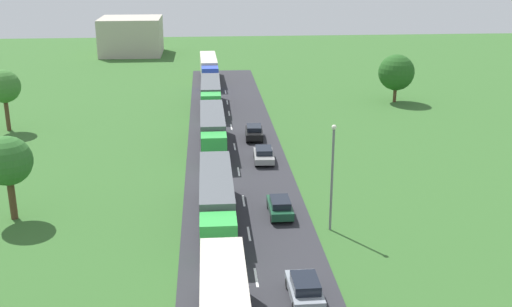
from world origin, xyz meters
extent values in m
cube|color=#2B2B30|center=(0.00, 24.50, 0.03)|extent=(10.00, 140.00, 0.06)
cube|color=white|center=(0.00, 22.48, 0.07)|extent=(0.16, 2.40, 0.01)
cube|color=white|center=(0.00, 28.91, 0.07)|extent=(0.16, 2.40, 0.01)
cube|color=white|center=(0.00, 35.24, 0.07)|extent=(0.16, 2.40, 0.01)
cube|color=white|center=(0.00, 42.39, 0.07)|extent=(0.16, 2.40, 0.01)
cube|color=white|center=(0.00, 50.23, 0.07)|extent=(0.16, 2.40, 0.01)
cube|color=white|center=(0.00, 58.06, 0.07)|extent=(0.16, 2.40, 0.01)
cube|color=white|center=(0.00, 64.44, 0.07)|extent=(0.16, 2.40, 0.01)
cube|color=white|center=(0.00, 70.44, 0.07)|extent=(0.16, 2.40, 0.01)
cube|color=white|center=(0.00, 77.09, 0.07)|extent=(0.16, 2.40, 0.01)
cube|color=beige|center=(-2.22, 16.01, 2.23)|extent=(2.53, 10.28, 2.75)
cylinder|color=black|center=(-1.16, 19.09, 0.56)|extent=(0.35, 1.00, 1.00)
cylinder|color=black|center=(-3.26, 19.10, 0.56)|extent=(0.35, 1.00, 1.00)
cylinder|color=black|center=(-1.15, 20.32, 0.56)|extent=(0.35, 1.00, 1.00)
cylinder|color=black|center=(-3.25, 20.33, 0.56)|extent=(0.35, 1.00, 1.00)
cube|color=green|center=(-2.31, 24.81, 1.88)|extent=(2.44, 2.39, 2.64)
cube|color=black|center=(-2.31, 23.67, 2.35)|extent=(2.10, 0.10, 1.16)
cube|color=#4C5156|center=(-2.29, 32.16, 2.22)|extent=(2.52, 11.62, 2.71)
cube|color=black|center=(-2.29, 32.16, 0.66)|extent=(0.92, 11.04, 0.24)
cylinder|color=black|center=(-1.26, 24.21, 0.56)|extent=(0.35, 1.00, 1.00)
cylinder|color=black|center=(-3.36, 24.21, 0.56)|extent=(0.35, 1.00, 1.00)
cylinder|color=black|center=(-1.24, 35.65, 0.56)|extent=(0.35, 1.00, 1.00)
cylinder|color=black|center=(-3.34, 35.65, 0.56)|extent=(0.35, 1.00, 1.00)
cylinder|color=black|center=(-1.24, 37.04, 0.56)|extent=(0.35, 1.00, 1.00)
cylinder|color=black|center=(-3.34, 37.04, 0.56)|extent=(0.35, 1.00, 1.00)
cube|color=green|center=(-2.26, 43.81, 1.94)|extent=(2.45, 2.26, 2.77)
cube|color=black|center=(-2.26, 42.74, 2.44)|extent=(2.10, 0.11, 1.22)
cube|color=#4C5156|center=(-2.30, 50.99, 2.28)|extent=(2.55, 11.43, 2.85)
cube|color=black|center=(-2.30, 50.99, 0.66)|extent=(0.95, 10.85, 0.24)
cylinder|color=black|center=(-1.21, 43.25, 0.56)|extent=(0.35, 1.00, 1.00)
cylinder|color=black|center=(-3.31, 43.24, 0.56)|extent=(0.35, 1.00, 1.00)
cylinder|color=black|center=(-1.26, 54.42, 0.56)|extent=(0.35, 1.00, 1.00)
cylinder|color=black|center=(-3.36, 54.41, 0.56)|extent=(0.35, 1.00, 1.00)
cylinder|color=black|center=(-1.27, 55.79, 0.56)|extent=(0.35, 1.00, 1.00)
cylinder|color=black|center=(-3.37, 55.78, 0.56)|extent=(0.35, 1.00, 1.00)
cube|color=green|center=(-2.31, 61.13, 1.98)|extent=(2.46, 2.44, 2.83)
cube|color=black|center=(-2.32, 59.98, 2.49)|extent=(2.10, 0.11, 1.25)
cube|color=#4C5156|center=(-2.26, 68.20, 2.21)|extent=(2.57, 11.04, 2.70)
cube|color=black|center=(-2.26, 68.20, 0.66)|extent=(0.97, 10.48, 0.24)
cylinder|color=black|center=(-1.26, 60.52, 0.56)|extent=(0.36, 1.00, 1.00)
cylinder|color=black|center=(-3.36, 60.53, 0.56)|extent=(0.36, 1.00, 1.00)
cylinder|color=black|center=(-1.19, 71.50, 0.56)|extent=(0.36, 1.00, 1.00)
cylinder|color=black|center=(-3.29, 71.51, 0.56)|extent=(0.36, 1.00, 1.00)
cylinder|color=black|center=(-1.18, 72.82, 0.56)|extent=(0.36, 1.00, 1.00)
cylinder|color=black|center=(-3.28, 72.84, 0.56)|extent=(0.36, 1.00, 1.00)
cube|color=blue|center=(-2.20, 78.70, 2.03)|extent=(2.49, 2.68, 2.93)
cube|color=black|center=(-2.18, 77.45, 2.56)|extent=(2.10, 0.14, 1.29)
cube|color=beige|center=(-2.36, 86.33, 2.34)|extent=(2.75, 11.98, 2.96)
cube|color=black|center=(-2.36, 86.33, 0.66)|extent=(1.14, 11.35, 0.24)
cylinder|color=black|center=(-1.14, 78.07, 0.56)|extent=(0.37, 1.01, 1.00)
cylinder|color=black|center=(-3.24, 78.03, 0.56)|extent=(0.37, 1.01, 1.00)
cylinder|color=black|center=(-1.39, 89.93, 0.56)|extent=(0.37, 1.01, 1.00)
cylinder|color=black|center=(-3.49, 89.89, 0.56)|extent=(0.37, 1.01, 1.00)
cylinder|color=black|center=(-1.42, 91.36, 0.56)|extent=(0.37, 1.01, 1.00)
cylinder|color=black|center=(-3.52, 91.32, 0.56)|extent=(0.37, 1.01, 1.00)
cube|color=#8C939E|center=(2.66, 19.67, 0.67)|extent=(1.87, 4.02, 0.59)
cube|color=black|center=(2.66, 19.47, 1.26)|extent=(1.56, 2.26, 0.59)
cylinder|color=black|center=(1.83, 21.02, 0.38)|extent=(0.23, 0.64, 0.64)
cylinder|color=black|center=(3.46, 21.04, 0.38)|extent=(0.23, 0.64, 0.64)
cylinder|color=black|center=(3.49, 18.32, 0.38)|extent=(0.23, 0.64, 0.64)
cube|color=#19472D|center=(2.67, 32.09, 0.69)|extent=(1.74, 4.02, 0.62)
cube|color=black|center=(2.67, 31.89, 1.26)|extent=(1.46, 2.25, 0.52)
cylinder|color=black|center=(1.91, 33.46, 0.38)|extent=(0.22, 0.64, 0.64)
cylinder|color=black|center=(3.44, 33.45, 0.38)|extent=(0.22, 0.64, 0.64)
cylinder|color=black|center=(1.90, 30.72, 0.38)|extent=(0.22, 0.64, 0.64)
cylinder|color=black|center=(3.44, 30.72, 0.38)|extent=(0.22, 0.64, 0.64)
cube|color=gray|center=(2.63, 45.03, 0.67)|extent=(2.04, 4.13, 0.57)
cube|color=black|center=(2.64, 45.23, 1.20)|extent=(1.67, 2.33, 0.50)
cylinder|color=black|center=(3.42, 43.62, 0.38)|extent=(0.24, 0.65, 0.64)
cylinder|color=black|center=(1.74, 43.68, 0.38)|extent=(0.24, 0.65, 0.64)
cylinder|color=black|center=(3.53, 46.38, 0.38)|extent=(0.24, 0.65, 0.64)
cylinder|color=black|center=(1.85, 46.44, 0.38)|extent=(0.24, 0.65, 0.64)
cube|color=black|center=(2.30, 52.93, 0.72)|extent=(2.04, 4.11, 0.67)
cube|color=black|center=(2.31, 53.13, 1.29)|extent=(1.66, 2.32, 0.47)
cylinder|color=black|center=(3.06, 51.52, 0.38)|extent=(0.25, 0.65, 0.64)
cylinder|color=black|center=(1.41, 51.60, 0.38)|extent=(0.25, 0.65, 0.64)
cylinder|color=black|center=(3.19, 54.26, 0.38)|extent=(0.25, 0.65, 0.64)
cylinder|color=black|center=(1.54, 54.34, 0.38)|extent=(0.25, 0.65, 0.64)
cylinder|color=slate|center=(6.12, 29.25, 3.93)|extent=(0.18, 0.18, 7.86)
sphere|color=silver|center=(6.12, 29.25, 7.98)|extent=(0.36, 0.36, 0.36)
cylinder|color=#513823|center=(-25.86, 58.95, 1.90)|extent=(0.49, 0.49, 3.79)
sphere|color=#38702D|center=(-25.86, 58.95, 5.22)|extent=(3.79, 3.79, 3.79)
cylinder|color=#513823|center=(23.07, 69.15, 1.15)|extent=(0.46, 0.46, 2.29)
sphere|color=#23561E|center=(23.07, 69.15, 4.13)|extent=(4.89, 4.89, 4.89)
cylinder|color=#513823|center=(-18.03, 33.29, 1.67)|extent=(0.55, 0.55, 3.34)
sphere|color=#2D6628|center=(-18.03, 33.29, 4.76)|extent=(3.80, 3.80, 3.80)
cube|color=#B2A899|center=(-17.51, 114.27, 3.63)|extent=(11.93, 12.17, 7.27)
camera|label=1|loc=(-2.89, -12.29, 19.87)|focal=43.32mm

